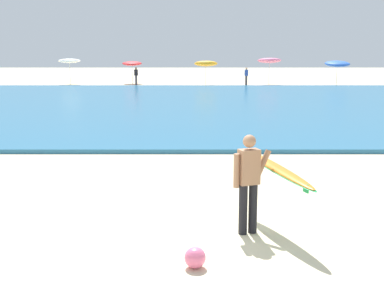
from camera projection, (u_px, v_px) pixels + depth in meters
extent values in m
plane|color=beige|center=(170.00, 227.00, 8.99)|extent=(160.00, 160.00, 0.00)
cube|color=teal|center=(186.00, 103.00, 29.00)|extent=(120.00, 28.00, 0.14)
cylinder|color=black|center=(245.00, 209.00, 8.57)|extent=(0.15, 0.15, 0.88)
cylinder|color=black|center=(255.00, 208.00, 8.63)|extent=(0.15, 0.15, 0.88)
cube|color=#9E7051|center=(251.00, 167.00, 8.46)|extent=(0.39, 0.32, 0.60)
sphere|color=#9E7051|center=(251.00, 141.00, 8.38)|extent=(0.22, 0.22, 0.22)
cylinder|color=#9E7051|center=(238.00, 171.00, 8.40)|extent=(0.10, 0.10, 0.58)
cylinder|color=#9E7051|center=(264.00, 164.00, 8.57)|extent=(0.33, 0.20, 0.51)
ellipsoid|color=orange|center=(277.00, 167.00, 8.64)|extent=(1.08, 2.38, 0.26)
ellipsoid|color=green|center=(277.00, 168.00, 8.64)|extent=(1.14, 2.48, 0.22)
cube|color=green|center=(308.00, 188.00, 7.76)|extent=(0.07, 0.14, 0.14)
cylinder|color=beige|center=(72.00, 73.00, 45.75)|extent=(0.05, 0.05, 2.07)
ellipsoid|color=white|center=(71.00, 61.00, 45.54)|extent=(2.00, 2.00, 0.42)
cylinder|color=beige|center=(134.00, 74.00, 46.68)|extent=(0.05, 0.05, 1.80)
ellipsoid|color=red|center=(134.00, 63.00, 46.50)|extent=(1.82, 1.84, 0.48)
cylinder|color=beige|center=(208.00, 75.00, 44.55)|extent=(0.05, 0.05, 1.84)
ellipsoid|color=#F4A31E|center=(208.00, 64.00, 44.37)|extent=(2.05, 2.09, 0.66)
cylinder|color=beige|center=(271.00, 73.00, 45.40)|extent=(0.05, 0.05, 2.10)
ellipsoid|color=pink|center=(271.00, 60.00, 45.19)|extent=(2.12, 2.15, 0.62)
cylinder|color=beige|center=(339.00, 75.00, 44.72)|extent=(0.05, 0.05, 1.80)
ellipsoid|color=blue|center=(339.00, 64.00, 44.53)|extent=(2.21, 2.25, 0.72)
cylinder|color=#383842|center=(138.00, 80.00, 44.99)|extent=(0.20, 0.20, 0.84)
cube|color=black|center=(138.00, 72.00, 44.87)|extent=(0.32, 0.20, 0.54)
sphere|color=brown|center=(138.00, 68.00, 44.80)|extent=(0.20, 0.20, 0.20)
cylinder|color=#383842|center=(248.00, 81.00, 44.44)|extent=(0.20, 0.20, 0.84)
cube|color=#2D4CA5|center=(248.00, 73.00, 44.31)|extent=(0.32, 0.20, 0.54)
sphere|color=tan|center=(248.00, 69.00, 44.24)|extent=(0.20, 0.20, 0.20)
sphere|color=pink|center=(197.00, 258.00, 7.27)|extent=(0.31, 0.31, 0.31)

